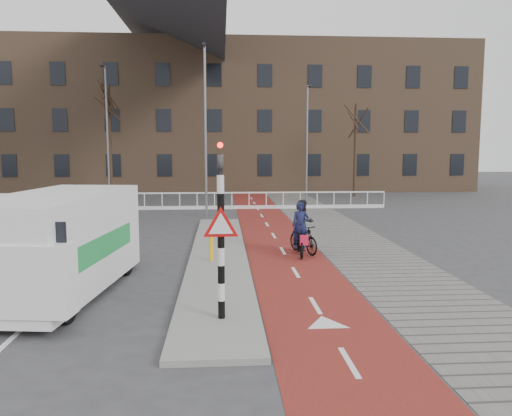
{
  "coord_description": "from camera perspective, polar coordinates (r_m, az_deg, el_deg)",
  "views": [
    {
      "loc": [
        -0.58,
        -11.73,
        3.53
      ],
      "look_at": [
        0.58,
        5.0,
        1.5
      ],
      "focal_mm": 35.0,
      "sensor_mm": 36.0,
      "label": 1
    }
  ],
  "objects": [
    {
      "name": "curb_island",
      "position": [
        16.11,
        -4.31,
        -5.56
      ],
      "size": [
        1.8,
        16.0,
        0.12
      ],
      "primitive_type": "cube",
      "color": "gray",
      "rests_on": "ground"
    },
    {
      "name": "tree_mid",
      "position": [
        36.28,
        -16.35,
        7.2
      ],
      "size": [
        0.23,
        0.23,
        7.8
      ],
      "primitive_type": "cylinder",
      "color": "black",
      "rests_on": "ground"
    },
    {
      "name": "sidewalk",
      "position": [
        22.55,
        8.6,
        -2.17
      ],
      "size": [
        3.0,
        60.0,
        0.01
      ],
      "primitive_type": "cube",
      "color": "slate",
      "rests_on": "ground"
    },
    {
      "name": "traffic_signal",
      "position": [
        9.83,
        -4.04,
        -2.12
      ],
      "size": [
        0.8,
        0.8,
        3.68
      ],
      "color": "black",
      "rests_on": "curb_island"
    },
    {
      "name": "tree_right",
      "position": [
        36.9,
        11.28,
        6.44
      ],
      "size": [
        0.23,
        0.23,
        6.65
      ],
      "primitive_type": "cylinder",
      "color": "black",
      "rests_on": "ground"
    },
    {
      "name": "van",
      "position": [
        12.83,
        -21.75,
        -3.65
      ],
      "size": [
        2.95,
        5.93,
        2.45
      ],
      "rotation": [
        0.0,
        0.0,
        -0.12
      ],
      "color": "white",
      "rests_on": "ground"
    },
    {
      "name": "streetlight_left",
      "position": [
        34.01,
        -16.61,
        7.99
      ],
      "size": [
        0.12,
        0.12,
        8.7
      ],
      "primitive_type": "cylinder",
      "color": "slate",
      "rests_on": "ground"
    },
    {
      "name": "streetlight_near",
      "position": [
        25.67,
        -5.79,
        8.56
      ],
      "size": [
        0.12,
        0.12,
        8.59
      ],
      "primitive_type": "cylinder",
      "color": "slate",
      "rests_on": "ground"
    },
    {
      "name": "bollard",
      "position": [
        15.26,
        -5.15,
        -4.64
      ],
      "size": [
        0.12,
        0.12,
        0.73
      ],
      "primitive_type": "cylinder",
      "color": "yellow",
      "rests_on": "curb_island"
    },
    {
      "name": "cyclist_far",
      "position": [
        16.77,
        5.42,
        -2.65
      ],
      "size": [
        1.09,
        1.71,
        1.8
      ],
      "rotation": [
        0.0,
        0.0,
        0.41
      ],
      "color": "black",
      "rests_on": "bike_lane"
    },
    {
      "name": "townhouse_row",
      "position": [
        44.01,
        -7.26,
        12.42
      ],
      "size": [
        46.0,
        10.0,
        15.9
      ],
      "color": "#7F6047",
      "rests_on": "ground"
    },
    {
      "name": "ground",
      "position": [
        12.27,
        -1.1,
        -9.82
      ],
      "size": [
        120.0,
        120.0,
        0.0
      ],
      "primitive_type": "plane",
      "color": "#38383A",
      "rests_on": "ground"
    },
    {
      "name": "railing",
      "position": [
        29.25,
        -12.62,
        0.4
      ],
      "size": [
        28.0,
        0.1,
        0.99
      ],
      "color": "silver",
      "rests_on": "ground"
    },
    {
      "name": "bike_lane",
      "position": [
        22.12,
        1.49,
        -2.28
      ],
      "size": [
        2.5,
        60.0,
        0.01
      ],
      "primitive_type": "cube",
      "color": "maroon",
      "rests_on": "ground"
    },
    {
      "name": "cyclist_near",
      "position": [
        16.41,
        5.09,
        -3.42
      ],
      "size": [
        0.68,
        1.7,
        1.76
      ],
      "rotation": [
        0.0,
        0.0,
        -0.06
      ],
      "color": "black",
      "rests_on": "bike_lane"
    },
    {
      "name": "streetlight_right",
      "position": [
        33.65,
        5.84,
        7.32
      ],
      "size": [
        0.12,
        0.12,
        7.61
      ],
      "primitive_type": "cylinder",
      "color": "slate",
      "rests_on": "ground"
    }
  ]
}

